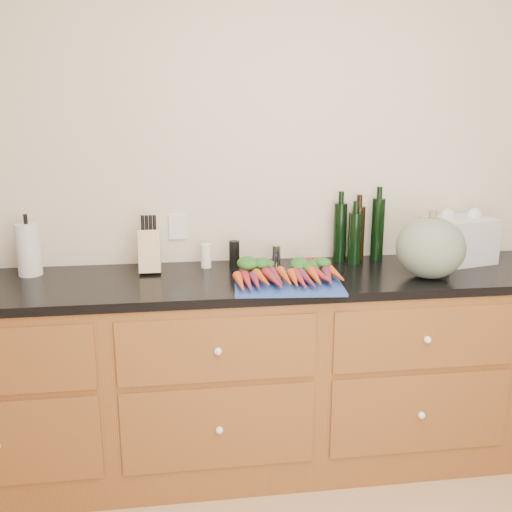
{
  "coord_description": "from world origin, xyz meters",
  "views": [
    {
      "loc": [
        -0.59,
        -1.18,
        1.67
      ],
      "look_at": [
        -0.26,
        1.2,
        1.06
      ],
      "focal_mm": 40.0,
      "sensor_mm": 36.0,
      "label": 1
    }
  ],
  "objects": [
    {
      "name": "wall_back",
      "position": [
        0.0,
        1.62,
        1.3
      ],
      "size": [
        4.1,
        0.05,
        2.6
      ],
      "primitive_type": "cube",
      "color": "beige",
      "rests_on": "ground"
    },
    {
      "name": "bottles",
      "position": [
        0.29,
        1.51,
        1.08
      ],
      "size": [
        0.26,
        0.13,
        0.31
      ],
      "color": "black",
      "rests_on": "countertop"
    },
    {
      "name": "cabinets",
      "position": [
        0.0,
        1.3,
        0.45
      ],
      "size": [
        3.6,
        0.64,
        0.9
      ],
      "color": "brown",
      "rests_on": "ground"
    },
    {
      "name": "canister_chrome",
      "position": [
        -0.12,
        1.48,
        0.99
      ],
      "size": [
        0.04,
        0.04,
        0.1
      ],
      "primitive_type": "cylinder",
      "color": "silver",
      "rests_on": "countertop"
    },
    {
      "name": "knife_block",
      "position": [
        -0.73,
        1.44,
        1.04
      ],
      "size": [
        0.1,
        0.1,
        0.2
      ],
      "primitive_type": "cube",
      "color": "tan",
      "rests_on": "countertop"
    },
    {
      "name": "squash",
      "position": [
        0.52,
        1.17,
        1.08
      ],
      "size": [
        0.31,
        0.31,
        0.28
      ],
      "primitive_type": "ellipsoid",
      "color": "#556555",
      "rests_on": "countertop"
    },
    {
      "name": "paper_towel",
      "position": [
        -1.27,
        1.46,
        1.06
      ],
      "size": [
        0.11,
        0.11,
        0.24
      ],
      "primitive_type": "cylinder",
      "color": "silver",
      "rests_on": "countertop"
    },
    {
      "name": "carrots",
      "position": [
        -0.13,
        1.18,
        0.98
      ],
      "size": [
        0.46,
        0.32,
        0.06
      ],
      "color": "#CB4917",
      "rests_on": "cutting_board"
    },
    {
      "name": "grinder_salt",
      "position": [
        -0.47,
        1.48,
        1.0
      ],
      "size": [
        0.05,
        0.05,
        0.11
      ],
      "primitive_type": "cylinder",
      "color": "white",
      "rests_on": "countertop"
    },
    {
      "name": "cutting_board",
      "position": [
        -0.13,
        1.14,
        0.95
      ],
      "size": [
        0.49,
        0.39,
        0.01
      ],
      "primitive_type": "cube",
      "rotation": [
        0.0,
        0.0,
        -0.09
      ],
      "color": "#224099",
      "rests_on": "countertop"
    },
    {
      "name": "grocery_bag",
      "position": [
        0.79,
        1.42,
        1.05
      ],
      "size": [
        0.35,
        0.31,
        0.22
      ],
      "primitive_type": null,
      "rotation": [
        0.0,
        0.0,
        0.25
      ],
      "color": "silver",
      "rests_on": "countertop"
    },
    {
      "name": "tomato_box",
      "position": [
        0.04,
        1.47,
        0.97
      ],
      "size": [
        0.13,
        0.1,
        0.06
      ],
      "primitive_type": "cube",
      "color": "white",
      "rests_on": "countertop"
    },
    {
      "name": "grinder_pepper",
      "position": [
        -0.33,
        1.48,
        1.0
      ],
      "size": [
        0.05,
        0.05,
        0.13
      ],
      "primitive_type": "cylinder",
      "color": "black",
      "rests_on": "countertop"
    },
    {
      "name": "countertop",
      "position": [
        0.0,
        1.3,
        0.92
      ],
      "size": [
        3.64,
        0.62,
        0.04
      ],
      "primitive_type": "cube",
      "color": "black",
      "rests_on": "cabinets"
    }
  ]
}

